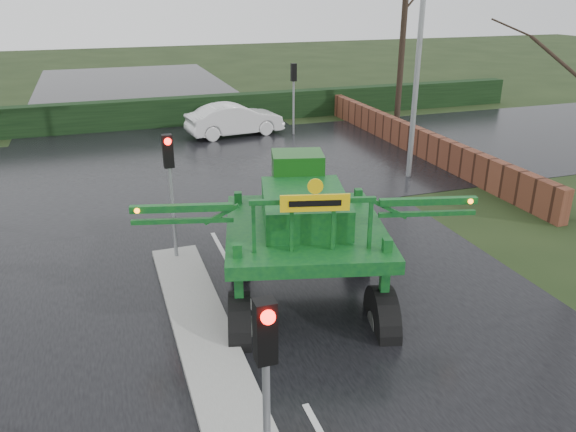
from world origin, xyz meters
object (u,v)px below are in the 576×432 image
object	(u,v)px
street_light_right	(414,16)
white_sedan	(235,135)
traffic_signal_near	(266,367)
crop_sprayer	(237,240)
traffic_signal_mid	(170,170)
traffic_signal_far	(294,83)

from	to	relation	value
street_light_right	white_sedan	size ratio (longest dim) A/B	2.08
traffic_signal_near	crop_sprayer	bearing A→B (deg)	80.11
traffic_signal_near	crop_sprayer	xyz separation A→B (m)	(0.85, 4.88, -0.53)
traffic_signal_near	crop_sprayer	size ratio (longest dim) A/B	0.46
traffic_signal_near	crop_sprayer	distance (m)	4.98
traffic_signal_near	white_sedan	xyz separation A→B (m)	(4.93, 21.76, -2.59)
traffic_signal_near	white_sedan	distance (m)	22.46
traffic_signal_mid	crop_sprayer	distance (m)	3.75
street_light_right	crop_sprayer	world-z (taller)	street_light_right
traffic_signal_near	traffic_signal_far	distance (m)	22.42
traffic_signal_far	street_light_right	bearing A→B (deg)	101.95
street_light_right	crop_sprayer	size ratio (longest dim) A/B	1.32
traffic_signal_near	traffic_signal_far	world-z (taller)	same
traffic_signal_far	white_sedan	xyz separation A→B (m)	(-2.87, 0.74, -2.59)
street_light_right	white_sedan	bearing A→B (deg)	117.52
traffic_signal_far	crop_sprayer	world-z (taller)	crop_sprayer
traffic_signal_mid	traffic_signal_far	distance (m)	14.75
traffic_signal_near	white_sedan	size ratio (longest dim) A/B	0.73
street_light_right	traffic_signal_near	bearing A→B (deg)	-126.13
traffic_signal_far	crop_sprayer	xyz separation A→B (m)	(-6.95, -16.13, -0.53)
traffic_signal_near	traffic_signal_far	xyz separation A→B (m)	(7.80, 21.02, 0.00)
white_sedan	traffic_signal_mid	bearing A→B (deg)	152.49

